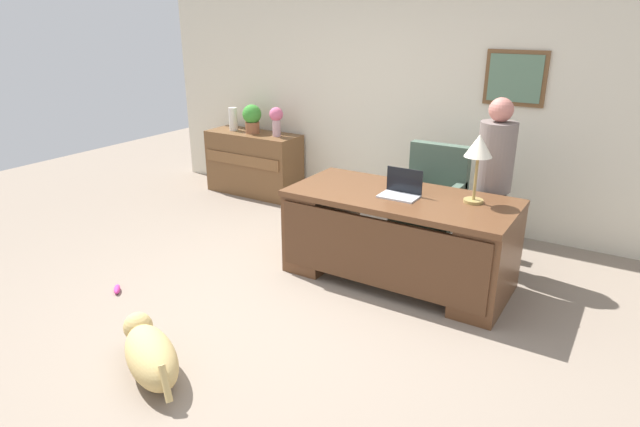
{
  "coord_description": "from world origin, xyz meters",
  "views": [
    {
      "loc": [
        2.26,
        -3.07,
        2.22
      ],
      "look_at": [
        0.16,
        0.3,
        0.75
      ],
      "focal_mm": 30.18,
      "sensor_mm": 36.0,
      "label": 1
    }
  ],
  "objects_px": {
    "dog_lying": "(150,353)",
    "vase_with_flowers": "(276,118)",
    "armchair": "(431,202)",
    "dog_toy_bone": "(117,289)",
    "desk": "(397,235)",
    "person_standing": "(493,184)",
    "credenza": "(254,163)",
    "potted_plant": "(252,117)",
    "vase_empty": "(233,119)",
    "laptop": "(401,189)",
    "desk_lamp": "(479,150)"
  },
  "relations": [
    {
      "from": "dog_lying",
      "to": "desk_lamp",
      "type": "xyz_separation_m",
      "value": [
        1.38,
        2.25,
        1.07
      ]
    },
    {
      "from": "desk_lamp",
      "to": "potted_plant",
      "type": "distance_m",
      "value": 3.41
    },
    {
      "from": "desk_lamp",
      "to": "vase_empty",
      "type": "bearing_deg",
      "value": 161.97
    },
    {
      "from": "dog_lying",
      "to": "laptop",
      "type": "height_order",
      "value": "laptop"
    },
    {
      "from": "desk",
      "to": "credenza",
      "type": "distance_m",
      "value": 2.94
    },
    {
      "from": "dog_toy_bone",
      "to": "dog_lying",
      "type": "bearing_deg",
      "value": -28.8
    },
    {
      "from": "armchair",
      "to": "person_standing",
      "type": "height_order",
      "value": "person_standing"
    },
    {
      "from": "desk_lamp",
      "to": "potted_plant",
      "type": "height_order",
      "value": "desk_lamp"
    },
    {
      "from": "credenza",
      "to": "laptop",
      "type": "bearing_deg",
      "value": -26.35
    },
    {
      "from": "armchair",
      "to": "laptop",
      "type": "distance_m",
      "value": 0.96
    },
    {
      "from": "vase_with_flowers",
      "to": "vase_empty",
      "type": "xyz_separation_m",
      "value": [
        -0.7,
        0.0,
        -0.07
      ]
    },
    {
      "from": "person_standing",
      "to": "credenza",
      "type": "bearing_deg",
      "value": 168.98
    },
    {
      "from": "dog_lying",
      "to": "desk",
      "type": "bearing_deg",
      "value": 68.83
    },
    {
      "from": "dog_lying",
      "to": "vase_with_flowers",
      "type": "bearing_deg",
      "value": 113.0
    },
    {
      "from": "armchair",
      "to": "dog_toy_bone",
      "type": "height_order",
      "value": "armchair"
    },
    {
      "from": "dog_toy_bone",
      "to": "desk",
      "type": "bearing_deg",
      "value": 37.29
    },
    {
      "from": "desk",
      "to": "vase_with_flowers",
      "type": "height_order",
      "value": "vase_with_flowers"
    },
    {
      "from": "armchair",
      "to": "vase_with_flowers",
      "type": "xyz_separation_m",
      "value": [
        -2.21,
        0.43,
        0.56
      ]
    },
    {
      "from": "desk",
      "to": "vase_empty",
      "type": "relative_size",
      "value": 6.5
    },
    {
      "from": "person_standing",
      "to": "dog_toy_bone",
      "type": "distance_m",
      "value": 3.4
    },
    {
      "from": "desk_lamp",
      "to": "credenza",
      "type": "bearing_deg",
      "value": 160.33
    },
    {
      "from": "armchair",
      "to": "dog_toy_bone",
      "type": "distance_m",
      "value": 3.05
    },
    {
      "from": "dog_lying",
      "to": "credenza",
      "type": "bearing_deg",
      "value": 118.21
    },
    {
      "from": "dog_lying",
      "to": "vase_with_flowers",
      "type": "relative_size",
      "value": 2.18
    },
    {
      "from": "laptop",
      "to": "desk_lamp",
      "type": "distance_m",
      "value": 0.7
    },
    {
      "from": "dog_toy_bone",
      "to": "potted_plant",
      "type": "bearing_deg",
      "value": 104.26
    },
    {
      "from": "credenza",
      "to": "dog_toy_bone",
      "type": "relative_size",
      "value": 8.09
    },
    {
      "from": "desk",
      "to": "potted_plant",
      "type": "bearing_deg",
      "value": 153.33
    },
    {
      "from": "potted_plant",
      "to": "vase_empty",
      "type": "bearing_deg",
      "value": 180.0
    },
    {
      "from": "armchair",
      "to": "dog_lying",
      "type": "distance_m",
      "value": 3.08
    },
    {
      "from": "desk_lamp",
      "to": "dog_toy_bone",
      "type": "distance_m",
      "value": 3.22
    },
    {
      "from": "person_standing",
      "to": "dog_lying",
      "type": "relative_size",
      "value": 2.01
    },
    {
      "from": "vase_empty",
      "to": "dog_toy_bone",
      "type": "bearing_deg",
      "value": -69.84
    },
    {
      "from": "dog_lying",
      "to": "dog_toy_bone",
      "type": "relative_size",
      "value": 5.04
    },
    {
      "from": "laptop",
      "to": "dog_toy_bone",
      "type": "xyz_separation_m",
      "value": [
        -1.93,
        -1.48,
        -0.82
      ]
    },
    {
      "from": "armchair",
      "to": "potted_plant",
      "type": "xyz_separation_m",
      "value": [
        -2.59,
        0.43,
        0.53
      ]
    },
    {
      "from": "person_standing",
      "to": "potted_plant",
      "type": "relative_size",
      "value": 4.36
    },
    {
      "from": "armchair",
      "to": "dog_lying",
      "type": "height_order",
      "value": "armchair"
    },
    {
      "from": "laptop",
      "to": "potted_plant",
      "type": "distance_m",
      "value": 2.94
    },
    {
      "from": "vase_empty",
      "to": "dog_toy_bone",
      "type": "distance_m",
      "value": 3.1
    },
    {
      "from": "desk",
      "to": "person_standing",
      "type": "bearing_deg",
      "value": 49.53
    },
    {
      "from": "desk",
      "to": "vase_empty",
      "type": "distance_m",
      "value": 3.27
    },
    {
      "from": "credenza",
      "to": "dog_toy_bone",
      "type": "xyz_separation_m",
      "value": [
        0.7,
        -2.78,
        -0.38
      ]
    },
    {
      "from": "dog_lying",
      "to": "desk_lamp",
      "type": "bearing_deg",
      "value": 58.51
    },
    {
      "from": "desk",
      "to": "armchair",
      "type": "distance_m",
      "value": 0.9
    },
    {
      "from": "credenza",
      "to": "dog_toy_bone",
      "type": "bearing_deg",
      "value": -75.78
    },
    {
      "from": "armchair",
      "to": "dog_toy_bone",
      "type": "bearing_deg",
      "value": -128.61
    },
    {
      "from": "vase_empty",
      "to": "armchair",
      "type": "bearing_deg",
      "value": -8.35
    },
    {
      "from": "credenza",
      "to": "vase_with_flowers",
      "type": "xyz_separation_m",
      "value": [
        0.38,
        0.0,
        0.62
      ]
    },
    {
      "from": "credenza",
      "to": "potted_plant",
      "type": "relative_size",
      "value": 3.48
    }
  ]
}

